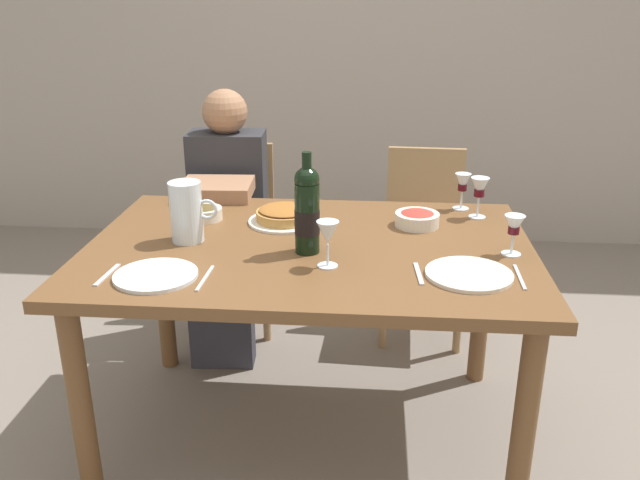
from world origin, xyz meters
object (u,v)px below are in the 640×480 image
wine_glass_spare (479,189)px  dinner_plate_right_setting (469,274)px  baked_tart (284,215)px  chair_left (235,223)px  salad_bowl (417,218)px  wine_glass_right_diner (328,235)px  dinner_plate_left_setting (156,275)px  olive_bowl (205,212)px  wine_glass_left_diner (514,227)px  water_pitcher (187,215)px  chair_right (423,231)px  wine_glass_centre (463,184)px  wine_bottle (308,210)px  diner_left (226,216)px  dining_table (310,269)px

wine_glass_spare → dinner_plate_right_setting: size_ratio=0.59×
dinner_plate_right_setting → baked_tart: bearing=144.9°
dinner_plate_right_setting → chair_left: bearing=130.1°
salad_bowl → wine_glass_right_diner: (-0.30, -0.40, 0.08)m
wine_glass_spare → dinner_plate_left_setting: 1.22m
baked_tart → chair_left: chair_left is taller
olive_bowl → wine_glass_spare: size_ratio=0.84×
baked_tart → wine_glass_left_diner: 0.82m
water_pitcher → wine_glass_left_diner: (1.08, -0.04, 0.00)m
dinner_plate_right_setting → dinner_plate_left_setting: bearing=-174.7°
water_pitcher → chair_right: size_ratio=0.24×
wine_glass_left_diner → dinner_plate_right_setting: size_ratio=0.51×
water_pitcher → wine_glass_centre: (0.97, 0.42, 0.01)m
wine_bottle → wine_glass_right_diner: (0.07, -0.12, -0.04)m
salad_bowl → diner_left: 0.96m
wine_bottle → chair_left: size_ratio=0.38×
wine_glass_right_diner → dinner_plate_right_setting: size_ratio=0.56×
olive_bowl → diner_left: bearing=93.7°
wine_glass_right_diner → water_pitcher: bearing=159.3°
water_pitcher → dinner_plate_right_setting: (0.92, -0.22, -0.09)m
dining_table → chair_left: 1.04m
olive_bowl → chair_right: (0.87, 0.67, -0.29)m
dining_table → baked_tart: bearing=118.2°
olive_bowl → wine_glass_right_diner: wine_glass_right_diner is taller
wine_bottle → wine_glass_left_diner: wine_bottle is taller
olive_bowl → wine_glass_left_diner: wine_glass_left_diner is taller
wine_glass_right_diner → dinner_plate_left_setting: bearing=-166.2°
wine_glass_spare → water_pitcher: bearing=-162.2°
baked_tart → wine_glass_spare: 0.73m
wine_bottle → olive_bowl: 0.52m
olive_bowl → wine_glass_right_diner: bearing=-39.7°
chair_right → olive_bowl: bearing=40.1°
salad_bowl → chair_left: (-0.83, 0.70, -0.29)m
wine_glass_left_diner → dinner_plate_right_setting: (-0.16, -0.18, -0.09)m
water_pitcher → chair_right: (0.87, 0.89, -0.36)m
wine_glass_left_diner → olive_bowl: bearing=166.5°
dinner_plate_left_setting → chair_left: bearing=91.0°
wine_bottle → dinner_plate_left_setting: (-0.44, -0.24, -0.14)m
chair_right → dining_table: bearing=65.5°
salad_bowl → dinner_plate_left_setting: (-0.80, -0.52, -0.02)m
salad_bowl → chair_left: size_ratio=0.18×
olive_bowl → diner_left: (-0.03, 0.46, -0.17)m
wine_glass_right_diner → chair_left: (-0.53, 1.10, -0.37)m
diner_left → dinner_plate_right_setting: bearing=133.5°
dining_table → wine_bottle: size_ratio=4.49×
dinner_plate_left_setting → salad_bowl: bearing=33.1°
wine_glass_left_diner → chair_left: (-1.12, 0.95, -0.36)m
salad_bowl → wine_glass_right_diner: bearing=-126.7°
olive_bowl → wine_glass_right_diner: 0.64m
chair_left → salad_bowl: bearing=136.7°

